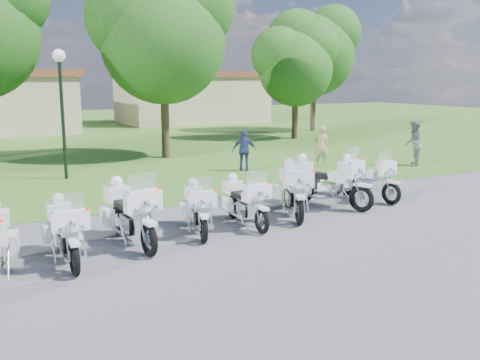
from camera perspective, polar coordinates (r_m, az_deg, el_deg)
name	(u,v)px	position (r m, az deg, el deg)	size (l,w,h in m)	color
ground	(248,229)	(12.75, 0.82, -5.26)	(100.00, 100.00, 0.00)	#4F4F54
grass_lawn	(58,131)	(38.39, -18.80, 4.95)	(100.00, 48.00, 0.01)	#38621F
motorcycle_1	(65,230)	(10.97, -18.15, -5.10)	(0.74, 2.22, 1.49)	black
motorcycle_2	(130,212)	(11.75, -11.68, -3.36)	(0.92, 2.49, 1.67)	black
motorcycle_3	(197,207)	(12.45, -4.56, -2.90)	(1.01, 2.05, 1.40)	black
motorcycle_4	(244,200)	(13.02, 0.46, -2.19)	(0.71, 2.14, 1.44)	black
motorcycle_5	(293,188)	(14.04, 5.65, -0.90)	(1.42, 2.32, 1.66)	black
motorcycle_6	(327,181)	(15.07, 9.21, -0.08)	(1.49, 2.41, 1.72)	black
motorcycle_7	(365,177)	(16.23, 13.18, 0.28)	(1.01, 2.28, 1.54)	black
lamp_post	(61,83)	(19.73, -18.59, 9.81)	(0.44, 0.44, 4.52)	black
tree_2	(161,29)	(24.31, -8.39, 15.60)	(6.36, 5.43, 8.48)	#38281C
tree_3	(295,62)	(31.88, 5.89, 12.41)	(5.05, 4.31, 6.74)	#38281C
tree_4	(314,48)	(36.87, 7.85, 13.80)	(6.27, 5.35, 8.35)	#38281C
building_east	(191,97)	(44.14, -5.21, 8.85)	(11.44, 7.28, 4.10)	tan
bystander_a	(321,146)	(21.79, 8.66, 3.57)	(0.61, 0.40, 1.67)	tan
bystander_b	(414,143)	(22.89, 18.02, 3.73)	(0.90, 0.70, 1.85)	slate
bystander_c	(244,151)	(20.56, 0.48, 3.15)	(0.93, 0.39, 1.58)	navy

